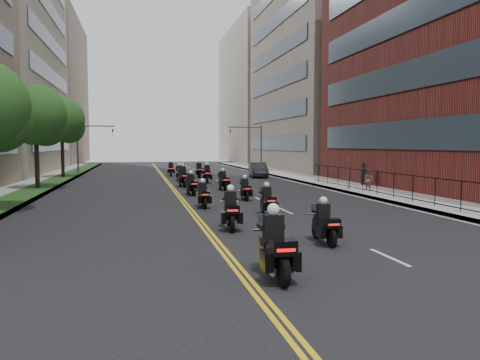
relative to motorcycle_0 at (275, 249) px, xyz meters
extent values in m
plane|color=black|center=(0.72, 1.30, -0.74)|extent=(160.00, 160.00, 0.00)
cube|color=gray|center=(12.72, 26.30, -0.66)|extent=(4.00, 90.00, 0.15)
cube|color=gray|center=(-11.28, 26.30, -0.66)|extent=(4.00, 90.00, 0.15)
cube|color=#163D17|center=(-10.48, 26.30, -0.57)|extent=(2.00, 90.00, 0.04)
cube|color=#333F4C|center=(14.67, 18.30, 2.76)|extent=(0.12, 25.80, 1.80)
cube|color=#333F4C|center=(14.67, 18.30, 6.76)|extent=(0.12, 25.80, 1.80)
cube|color=#333F4C|center=(14.67, 18.30, 10.76)|extent=(0.12, 25.80, 1.80)
cube|color=#7C6C5A|center=(22.22, 49.30, 14.26)|extent=(15.00, 28.00, 30.00)
cube|color=#333F4C|center=(14.67, 49.30, 2.76)|extent=(0.12, 24.08, 1.80)
cube|color=#333F4C|center=(14.67, 49.30, 6.76)|extent=(0.12, 24.08, 1.80)
cube|color=#333F4C|center=(14.67, 49.30, 10.76)|extent=(0.12, 24.08, 1.80)
cube|color=#333F4C|center=(14.67, 49.30, 14.76)|extent=(0.12, 24.08, 1.80)
cube|color=#333F4C|center=(14.67, 49.30, 18.76)|extent=(0.12, 24.08, 1.80)
cube|color=gray|center=(22.22, 79.30, 12.26)|extent=(15.00, 28.00, 26.00)
cube|color=#333F4C|center=(-13.23, 49.30, 2.76)|extent=(0.12, 24.08, 1.80)
cube|color=#333F4C|center=(-13.23, 49.30, 6.76)|extent=(0.12, 24.08, 1.80)
cube|color=#333F4C|center=(-13.23, 49.30, 10.76)|extent=(0.12, 24.08, 1.80)
cube|color=#333F4C|center=(-13.23, 49.30, 14.76)|extent=(0.12, 24.08, 1.80)
cube|color=#333F4C|center=(-13.23, 49.30, 18.76)|extent=(0.12, 24.08, 1.80)
cube|color=#7C6C5A|center=(-21.28, 79.30, 12.26)|extent=(16.00, 28.00, 26.00)
cube|color=black|center=(11.72, 13.30, 0.86)|extent=(0.05, 28.00, 0.05)
cube|color=black|center=(11.72, 13.30, -0.44)|extent=(0.05, 28.00, 0.05)
cylinder|color=#321E16|center=(-10.48, 25.30, 1.82)|extent=(0.32, 0.32, 5.11)
sphere|color=#1E501A|center=(-10.48, 25.30, 4.74)|extent=(4.40, 4.40, 4.40)
sphere|color=#1E501A|center=(-9.88, 25.70, 4.01)|extent=(3.08, 3.08, 3.08)
cylinder|color=#321E16|center=(-10.48, 37.30, 1.96)|extent=(0.32, 0.32, 5.39)
sphere|color=#1E501A|center=(-10.48, 37.30, 5.04)|extent=(4.40, 4.40, 4.40)
sphere|color=#1E501A|center=(-9.88, 37.70, 4.27)|extent=(3.08, 3.08, 3.08)
cylinder|color=#3F3F44|center=(11.22, 43.30, 2.06)|extent=(0.18, 0.18, 5.60)
cylinder|color=#3F3F44|center=(9.22, 43.30, 4.66)|extent=(4.00, 0.14, 0.14)
imported|color=black|center=(7.42, 43.30, 3.86)|extent=(0.16, 0.20, 1.00)
cylinder|color=#3F3F44|center=(-9.78, 43.30, 2.06)|extent=(0.18, 0.18, 5.60)
cylinder|color=#3F3F44|center=(-7.78, 43.30, 4.66)|extent=(4.00, 0.14, 0.14)
imported|color=black|center=(-5.98, 43.30, 3.86)|extent=(0.16, 0.20, 1.00)
cylinder|color=black|center=(-0.03, -0.79, -0.36)|extent=(0.18, 0.76, 0.75)
cylinder|color=black|center=(0.03, 0.98, -0.36)|extent=(0.18, 0.76, 0.75)
cube|color=black|center=(0.00, 0.09, -0.05)|extent=(0.52, 1.51, 0.44)
cube|color=silver|center=(0.01, 0.15, -0.30)|extent=(0.44, 0.62, 0.33)
cube|color=black|center=(-0.03, -0.79, 0.22)|extent=(0.59, 0.48, 0.35)
cube|color=red|center=(-0.04, -1.03, 0.19)|extent=(0.44, 0.05, 0.08)
cube|color=black|center=(0.01, 0.15, 0.50)|extent=(0.50, 0.33, 0.69)
sphere|color=silver|center=(0.01, 0.16, 0.97)|extent=(0.32, 0.32, 0.32)
cylinder|color=black|center=(2.78, 2.89, -0.42)|extent=(0.16, 0.64, 0.64)
cylinder|color=black|center=(2.85, 4.39, -0.42)|extent=(0.16, 0.64, 0.64)
cube|color=black|center=(2.81, 3.64, -0.16)|extent=(0.45, 1.28, 0.37)
cube|color=silver|center=(2.82, 3.69, -0.37)|extent=(0.38, 0.53, 0.28)
cube|color=black|center=(2.78, 2.89, 0.07)|extent=(0.50, 0.41, 0.30)
cube|color=red|center=(2.77, 2.70, 0.05)|extent=(0.38, 0.04, 0.07)
cube|color=black|center=(2.82, 3.69, 0.31)|extent=(0.42, 0.28, 0.58)
sphere|color=silver|center=(2.82, 3.70, 0.71)|extent=(0.27, 0.27, 0.27)
cylinder|color=black|center=(0.16, 6.14, -0.38)|extent=(0.23, 0.72, 0.71)
cylinder|color=black|center=(0.35, 7.80, -0.38)|extent=(0.23, 0.72, 0.71)
cube|color=black|center=(0.25, 6.97, -0.09)|extent=(0.60, 1.45, 0.42)
cube|color=silver|center=(0.26, 7.02, -0.33)|extent=(0.46, 0.62, 0.31)
cube|color=black|center=(0.16, 6.14, 0.16)|extent=(0.59, 0.50, 0.33)
cube|color=red|center=(0.13, 5.92, 0.14)|extent=(0.42, 0.08, 0.07)
cube|color=black|center=(0.26, 7.02, 0.43)|extent=(0.49, 0.34, 0.65)
sphere|color=silver|center=(0.26, 7.03, 0.87)|extent=(0.30, 0.30, 0.30)
cylinder|color=black|center=(2.62, 9.44, -0.42)|extent=(0.16, 0.64, 0.63)
cylinder|color=black|center=(2.68, 10.93, -0.42)|extent=(0.16, 0.64, 0.63)
cube|color=black|center=(2.65, 10.18, -0.16)|extent=(0.44, 1.27, 0.37)
cube|color=silver|center=(2.65, 10.23, -0.37)|extent=(0.37, 0.53, 0.28)
cube|color=black|center=(2.62, 9.44, 0.07)|extent=(0.50, 0.41, 0.30)
cube|color=red|center=(2.61, 9.24, 0.05)|extent=(0.37, 0.04, 0.07)
cube|color=black|center=(2.65, 10.23, 0.31)|extent=(0.42, 0.28, 0.58)
sphere|color=silver|center=(2.65, 10.24, 0.70)|extent=(0.27, 0.27, 0.27)
cylinder|color=black|center=(0.05, 12.77, -0.42)|extent=(0.14, 0.63, 0.62)
cylinder|color=black|center=(0.03, 14.24, -0.42)|extent=(0.14, 0.63, 0.62)
cube|color=black|center=(0.04, 13.51, -0.17)|extent=(0.40, 1.24, 0.37)
cube|color=silver|center=(0.04, 13.55, -0.38)|extent=(0.35, 0.51, 0.28)
cube|color=black|center=(0.05, 12.77, 0.05)|extent=(0.48, 0.39, 0.29)
cube|color=red|center=(0.05, 12.58, 0.04)|extent=(0.37, 0.03, 0.06)
cube|color=black|center=(0.04, 13.55, 0.29)|extent=(0.41, 0.26, 0.57)
sphere|color=silver|center=(0.04, 13.56, 0.68)|extent=(0.27, 0.27, 0.27)
cylinder|color=black|center=(2.95, 15.62, -0.43)|extent=(0.16, 0.62, 0.61)
cylinder|color=black|center=(3.04, 17.06, -0.43)|extent=(0.16, 0.62, 0.61)
cube|color=black|center=(2.99, 16.34, -0.18)|extent=(0.45, 1.24, 0.36)
cube|color=silver|center=(3.00, 16.38, -0.39)|extent=(0.37, 0.52, 0.27)
cube|color=black|center=(2.95, 15.62, 0.04)|extent=(0.49, 0.41, 0.29)
cube|color=red|center=(2.94, 15.43, 0.02)|extent=(0.36, 0.05, 0.06)
cube|color=black|center=(3.00, 16.38, 0.27)|extent=(0.41, 0.28, 0.56)
sphere|color=silver|center=(3.00, 16.39, 0.65)|extent=(0.26, 0.26, 0.26)
cylinder|color=black|center=(0.21, 19.04, -0.41)|extent=(0.21, 0.67, 0.66)
cylinder|color=black|center=(0.04, 20.58, -0.41)|extent=(0.21, 0.67, 0.66)
cube|color=black|center=(0.12, 19.81, -0.14)|extent=(0.55, 1.34, 0.39)
cube|color=silver|center=(0.12, 19.86, -0.36)|extent=(0.42, 0.57, 0.29)
cube|color=black|center=(0.21, 19.04, 0.09)|extent=(0.54, 0.46, 0.31)
cube|color=red|center=(0.23, 18.84, 0.07)|extent=(0.39, 0.07, 0.07)
cube|color=black|center=(0.12, 19.86, 0.35)|extent=(0.45, 0.32, 0.60)
sphere|color=silver|center=(0.11, 19.87, 0.75)|extent=(0.28, 0.28, 0.28)
cylinder|color=black|center=(2.83, 21.90, -0.41)|extent=(0.17, 0.66, 0.66)
cylinder|color=black|center=(2.75, 23.44, -0.41)|extent=(0.17, 0.66, 0.66)
cube|color=black|center=(2.79, 22.67, -0.14)|extent=(0.47, 1.32, 0.39)
cube|color=silver|center=(2.79, 22.72, -0.36)|extent=(0.39, 0.55, 0.29)
cube|color=black|center=(2.83, 21.90, 0.09)|extent=(0.52, 0.43, 0.31)
cube|color=red|center=(2.84, 21.70, 0.07)|extent=(0.39, 0.05, 0.07)
cube|color=black|center=(2.79, 22.72, 0.35)|extent=(0.44, 0.29, 0.60)
sphere|color=silver|center=(2.79, 22.73, 0.75)|extent=(0.28, 0.28, 0.28)
cylinder|color=black|center=(0.24, 25.18, -0.36)|extent=(0.22, 0.77, 0.76)
cylinder|color=black|center=(0.08, 26.96, -0.36)|extent=(0.22, 0.77, 0.76)
cube|color=black|center=(0.16, 26.07, -0.04)|extent=(0.60, 1.54, 0.45)
cube|color=silver|center=(0.15, 26.12, -0.30)|extent=(0.48, 0.65, 0.33)
cube|color=black|center=(0.24, 25.18, 0.22)|extent=(0.62, 0.52, 0.36)
cube|color=red|center=(0.26, 24.94, 0.20)|extent=(0.45, 0.07, 0.08)
cube|color=black|center=(0.15, 26.12, 0.51)|extent=(0.52, 0.35, 0.69)
sphere|color=silver|center=(0.15, 26.13, 0.98)|extent=(0.32, 0.32, 0.32)
cylinder|color=black|center=(2.52, 28.61, -0.37)|extent=(0.23, 0.74, 0.72)
cylinder|color=black|center=(2.70, 30.30, -0.37)|extent=(0.23, 0.74, 0.72)
cube|color=black|center=(2.61, 29.45, -0.08)|extent=(0.60, 1.48, 0.43)
cube|color=silver|center=(2.62, 29.51, -0.32)|extent=(0.47, 0.63, 0.32)
cube|color=black|center=(2.52, 28.61, 0.18)|extent=(0.60, 0.51, 0.34)
cube|color=red|center=(2.49, 28.39, 0.16)|extent=(0.43, 0.08, 0.07)
cube|color=black|center=(2.62, 29.51, 0.46)|extent=(0.50, 0.35, 0.66)
sphere|color=silver|center=(2.62, 29.52, 0.90)|extent=(0.31, 0.31, 0.31)
cylinder|color=black|center=(0.46, 31.67, -0.41)|extent=(0.17, 0.66, 0.66)
cylinder|color=black|center=(0.39, 33.21, -0.41)|extent=(0.17, 0.66, 0.66)
cube|color=black|center=(0.42, 32.44, -0.14)|extent=(0.47, 1.32, 0.39)
cube|color=silver|center=(0.42, 32.49, -0.36)|extent=(0.39, 0.55, 0.29)
cube|color=black|center=(0.46, 31.67, 0.09)|extent=(0.52, 0.43, 0.31)
cube|color=red|center=(0.47, 31.46, 0.08)|extent=(0.39, 0.05, 0.07)
cube|color=black|center=(0.42, 32.49, 0.35)|extent=(0.44, 0.29, 0.60)
sphere|color=silver|center=(0.42, 32.50, 0.75)|extent=(0.28, 0.28, 0.28)
cylinder|color=black|center=(2.74, 35.20, -0.38)|extent=(0.17, 0.71, 0.71)
cylinder|color=black|center=(2.79, 36.87, -0.38)|extent=(0.17, 0.71, 0.71)
cube|color=black|center=(2.77, 36.04, -0.09)|extent=(0.48, 1.42, 0.42)
cube|color=silver|center=(2.77, 36.09, -0.33)|extent=(0.41, 0.59, 0.31)
cube|color=black|center=(2.74, 35.20, 0.16)|extent=(0.56, 0.46, 0.33)
cube|color=red|center=(2.73, 34.99, 0.14)|extent=(0.42, 0.04, 0.07)
cube|color=black|center=(2.77, 36.09, 0.43)|extent=(0.47, 0.31, 0.65)
sphere|color=silver|center=(2.77, 36.10, 0.87)|extent=(0.30, 0.30, 0.30)
cylinder|color=black|center=(0.10, 38.43, -0.40)|extent=(0.17, 0.68, 0.68)
cylinder|color=black|center=(0.17, 40.02, -0.40)|extent=(0.17, 0.68, 0.68)
cube|color=black|center=(0.13, 39.22, -0.12)|extent=(0.47, 1.36, 0.40)
cube|color=silver|center=(0.14, 39.27, -0.35)|extent=(0.40, 0.56, 0.30)
cube|color=black|center=(0.10, 38.43, 0.12)|extent=(0.53, 0.44, 0.32)
cube|color=red|center=(0.09, 38.22, 0.10)|extent=(0.40, 0.05, 0.07)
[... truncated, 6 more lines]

